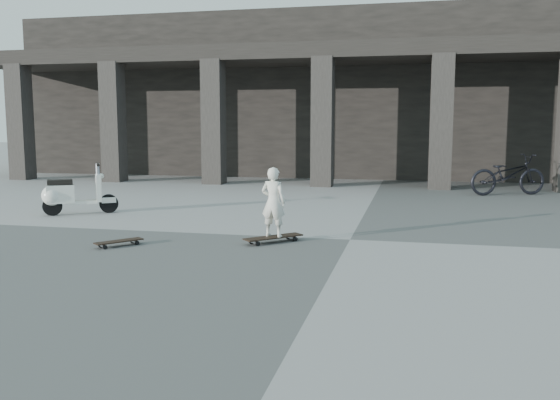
% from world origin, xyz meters
% --- Properties ---
extents(ground, '(90.00, 90.00, 0.00)m').
position_xyz_m(ground, '(0.00, 0.00, 0.00)').
color(ground, '#545351').
rests_on(ground, ground).
extents(colonnade, '(28.00, 8.82, 6.00)m').
position_xyz_m(colonnade, '(-0.00, 13.77, 3.03)').
color(colonnade, black).
rests_on(colonnade, ground).
extents(longboard, '(0.90, 0.91, 0.10)m').
position_xyz_m(longboard, '(-1.22, -0.53, 0.08)').
color(longboard, black).
rests_on(longboard, ground).
extents(skateboard_spare, '(0.63, 0.73, 0.09)m').
position_xyz_m(skateboard_spare, '(-3.58, -1.36, 0.07)').
color(skateboard_spare, black).
rests_on(skateboard_spare, ground).
extents(child, '(0.46, 0.34, 1.15)m').
position_xyz_m(child, '(-1.22, -0.53, 0.68)').
color(child, silver).
rests_on(child, longboard).
extents(scooter, '(1.39, 1.01, 1.11)m').
position_xyz_m(scooter, '(-6.26, 1.43, 0.44)').
color(scooter, black).
rests_on(scooter, ground).
extents(bicycle, '(2.28, 1.49, 1.13)m').
position_xyz_m(bicycle, '(3.56, 7.30, 0.57)').
color(bicycle, black).
rests_on(bicycle, ground).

